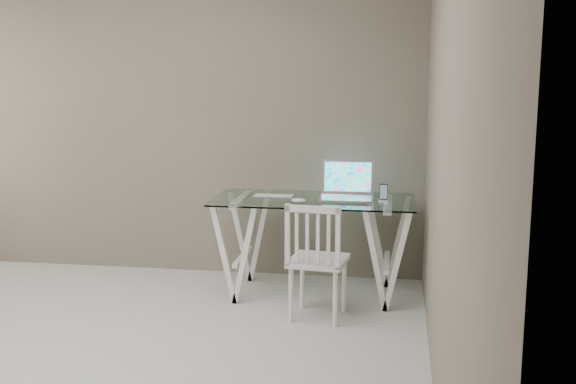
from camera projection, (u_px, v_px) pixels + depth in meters
room at (39, 71)px, 3.71m from camera, size 4.50×4.52×2.71m
desk at (314, 246)px, 5.45m from camera, size 1.50×0.70×0.75m
chair at (316, 256)px, 4.90m from camera, size 0.42×0.42×0.83m
laptop at (347, 189)px, 5.42m from camera, size 0.39×0.34×0.27m
keyboard at (274, 196)px, 5.48m from camera, size 0.31×0.13×0.01m
mouse at (299, 200)px, 5.24m from camera, size 0.11×0.06×0.03m
phone_dock at (383, 197)px, 5.27m from camera, size 0.07×0.07×0.13m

